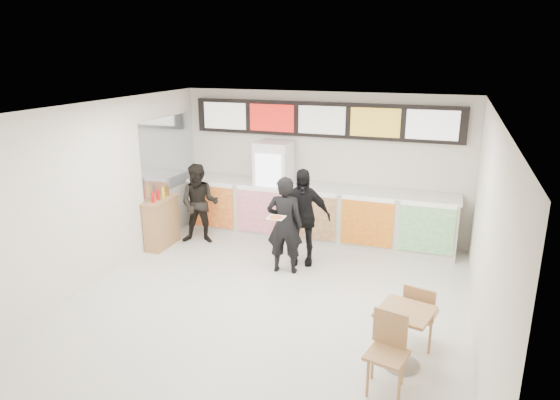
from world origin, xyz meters
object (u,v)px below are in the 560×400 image
at_px(drinks_fridge, 274,189).
at_px(service_counter, 316,213).
at_px(customer_main, 285,225).
at_px(cafe_table, 404,327).
at_px(condiment_ledge, 162,222).
at_px(customer_left, 200,204).
at_px(customer_mid, 302,217).

bearing_deg(drinks_fridge, service_counter, -0.99).
height_order(customer_main, cafe_table, customer_main).
height_order(drinks_fridge, condiment_ledge, drinks_fridge).
xyz_separation_m(cafe_table, condiment_ledge, (-4.97, 2.51, -0.03)).
distance_m(customer_main, customer_left, 2.21).
xyz_separation_m(customer_main, customer_mid, (0.17, 0.46, 0.03)).
relative_size(customer_left, condiment_ledge, 1.40).
relative_size(service_counter, condiment_ledge, 4.75).
xyz_separation_m(service_counter, customer_mid, (0.04, -1.21, 0.32)).
bearing_deg(customer_left, cafe_table, -49.72).
xyz_separation_m(drinks_fridge, customer_main, (0.81, -1.69, -0.13)).
distance_m(drinks_fridge, customer_left, 1.56).
bearing_deg(customer_mid, service_counter, 81.60).
xyz_separation_m(customer_main, customer_left, (-2.07, 0.78, -0.05)).
bearing_deg(customer_main, condiment_ledge, -15.40).
bearing_deg(cafe_table, customer_left, 159.34).
height_order(drinks_fridge, customer_mid, drinks_fridge).
relative_size(service_counter, customer_main, 3.20).
distance_m(drinks_fridge, cafe_table, 4.97).
relative_size(drinks_fridge, condiment_ledge, 1.71).
bearing_deg(customer_main, customer_left, -29.00).
bearing_deg(condiment_ledge, customer_mid, 2.58).
relative_size(customer_main, customer_mid, 0.97).
relative_size(drinks_fridge, customer_left, 1.22).
xyz_separation_m(service_counter, drinks_fridge, (-0.93, 0.02, 0.43)).
height_order(customer_left, condiment_ledge, customer_left).
distance_m(customer_mid, condiment_ledge, 2.89).
height_order(customer_mid, condiment_ledge, customer_mid).
relative_size(service_counter, customer_mid, 3.11).
relative_size(cafe_table, condiment_ledge, 1.39).
bearing_deg(cafe_table, condiment_ledge, 166.79).
xyz_separation_m(drinks_fridge, cafe_table, (3.08, -3.87, -0.47)).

